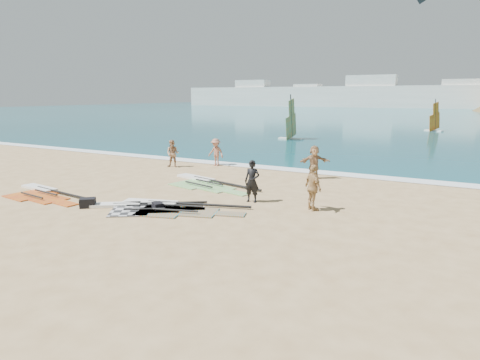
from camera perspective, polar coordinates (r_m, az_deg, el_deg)
The scene contains 17 objects.
ground at distance 15.14m, azimuth -11.81°, elevation -5.98°, with size 300.00×300.00×0.00m, color tan.
sea at distance 143.37m, azimuth 24.61°, elevation 9.05°, with size 300.00×240.00×0.06m, color #0C4554.
surf_line at distance 25.51m, azimuth 6.08°, elevation 1.51°, with size 300.00×1.20×0.04m, color white.
far_town at distance 162.93m, azimuth 19.58°, elevation 11.24°, with size 160.00×8.00×12.00m.
rig_grey at distance 17.18m, azimuth -14.46°, elevation -3.79°, with size 4.75×3.51×0.19m.
rig_green at distance 21.39m, azimuth -5.15°, elevation -0.36°, with size 5.89×3.03×0.20m.
rig_orange at distance 16.92m, azimuth -9.75°, elevation -3.81°, with size 5.69×3.10×0.20m.
rig_red at distance 21.22m, azimuth -26.29°, elevation -1.68°, with size 5.45×2.45×0.20m.
gear_bag_near at distance 17.93m, azimuth -20.83°, elevation -3.05°, with size 0.62×0.45×0.39m, color black.
gear_bag_far at distance 16.75m, azimuth -11.63°, elevation -3.68°, with size 0.51×0.35×0.30m, color black.
person_wetsuit at distance 17.45m, azimuth 1.73°, elevation -0.19°, with size 0.68×0.44×1.86m, color black.
beachgoer_left at distance 26.45m, azimuth -9.54°, elevation 3.73°, with size 0.86×0.67×1.77m, color #A87F5C.
beachgoer_mid at distance 26.64m, azimuth -3.45°, elevation 3.96°, with size 1.17×0.67×1.81m, color #A26650.
beachgoer_back at distance 16.43m, azimuth 10.36°, elevation -1.09°, with size 1.11×0.46×1.89m, color tan.
beachgoer_right at distance 22.82m, azimuth 10.51°, elevation 2.52°, with size 1.73×0.55×1.87m, color #A1764E.
windsurfer_left at distance 42.87m, azimuth 7.27°, elevation 7.52°, with size 2.59×3.18×4.74m.
windsurfer_centre at distance 58.30m, azimuth 25.94°, elevation 7.46°, with size 2.36×2.57×4.18m.
Camera 1 is at (9.35, -10.99, 4.60)m, focal length 30.00 mm.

